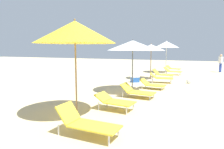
# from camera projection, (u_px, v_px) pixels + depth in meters

# --- Properties ---
(umbrella_fourth) EXTENTS (2.44, 2.44, 2.94)m
(umbrella_fourth) POSITION_uv_depth(u_px,v_px,m) (75.00, 32.00, 5.98)
(umbrella_fourth) COLOR olive
(umbrella_fourth) RESTS_ON ground
(lounger_fourth_shoreside) EXTENTS (1.34, 0.75, 0.53)m
(lounger_fourth_shoreside) POSITION_uv_depth(u_px,v_px,m) (115.00, 101.00, 6.83)
(lounger_fourth_shoreside) COLOR yellow
(lounger_fourth_shoreside) RESTS_ON ground
(lounger_fourth_inland) EXTENTS (1.52, 0.62, 0.71)m
(lounger_fourth_inland) POSITION_uv_depth(u_px,v_px,m) (86.00, 122.00, 4.77)
(lounger_fourth_inland) COLOR yellow
(lounger_fourth_inland) RESTS_ON ground
(umbrella_fifth) EXTENTS (2.41, 2.41, 2.52)m
(umbrella_fifth) POSITION_uv_depth(u_px,v_px,m) (133.00, 45.00, 9.47)
(umbrella_fifth) COLOR #4C4C51
(umbrella_fifth) RESTS_ON ground
(lounger_fifth_shoreside) EXTENTS (1.29, 0.72, 0.49)m
(lounger_fifth_shoreside) POSITION_uv_depth(u_px,v_px,m) (152.00, 84.00, 10.47)
(lounger_fifth_shoreside) COLOR yellow
(lounger_fifth_shoreside) RESTS_ON ground
(lounger_fifth_inland) EXTENTS (1.45, 0.75, 0.57)m
(lounger_fifth_inland) POSITION_uv_depth(u_px,v_px,m) (137.00, 91.00, 8.60)
(lounger_fifth_inland) COLOR yellow
(lounger_fifth_inland) RESTS_ON ground
(umbrella_sixth) EXTENTS (1.87, 1.87, 2.43)m
(umbrella_sixth) POSITION_uv_depth(u_px,v_px,m) (151.00, 48.00, 13.60)
(umbrella_sixth) COLOR olive
(umbrella_sixth) RESTS_ON ground
(lounger_sixth_shoreside) EXTENTS (1.49, 0.77, 0.62)m
(lounger_sixth_shoreside) POSITION_uv_depth(u_px,v_px,m) (162.00, 74.00, 14.57)
(lounger_sixth_shoreside) COLOR yellow
(lounger_sixth_shoreside) RESTS_ON ground
(lounger_sixth_inland) EXTENTS (1.45, 0.88, 0.60)m
(lounger_sixth_inland) POSITION_uv_depth(u_px,v_px,m) (161.00, 77.00, 12.35)
(lounger_sixth_inland) COLOR yellow
(lounger_sixth_inland) RESTS_ON ground
(umbrella_farthest) EXTENTS (2.13, 2.13, 2.78)m
(umbrella_farthest) POSITION_uv_depth(u_px,v_px,m) (167.00, 44.00, 17.39)
(umbrella_farthest) COLOR silver
(umbrella_farthest) RESTS_ON ground
(lounger_farthest_shoreside) EXTENTS (1.33, 0.84, 0.56)m
(lounger_farthest_shoreside) POSITION_uv_depth(u_px,v_px,m) (173.00, 68.00, 18.46)
(lounger_farthest_shoreside) COLOR yellow
(lounger_farthest_shoreside) RESTS_ON ground
(lounger_farthest_inland) EXTENTS (1.41, 0.77, 0.60)m
(lounger_farthest_inland) POSITION_uv_depth(u_px,v_px,m) (172.00, 71.00, 16.25)
(lounger_farthest_inland) COLOR yellow
(lounger_farthest_inland) RESTS_ON ground
(person_walking_near) EXTENTS (0.38, 0.42, 1.61)m
(person_walking_near) POSITION_uv_depth(u_px,v_px,m) (221.00, 61.00, 17.88)
(person_walking_near) COLOR #334CB2
(person_walking_near) RESTS_ON ground
(cooler_box) EXTENTS (0.62, 0.57, 0.37)m
(cooler_box) POSITION_uv_depth(u_px,v_px,m) (135.00, 79.00, 12.57)
(cooler_box) COLOR #2659B2
(cooler_box) RESTS_ON ground
(beach_ball) EXTENTS (0.29, 0.29, 0.29)m
(beach_ball) POSITION_uv_depth(u_px,v_px,m) (189.00, 81.00, 12.17)
(beach_ball) COLOR white
(beach_ball) RESTS_ON ground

